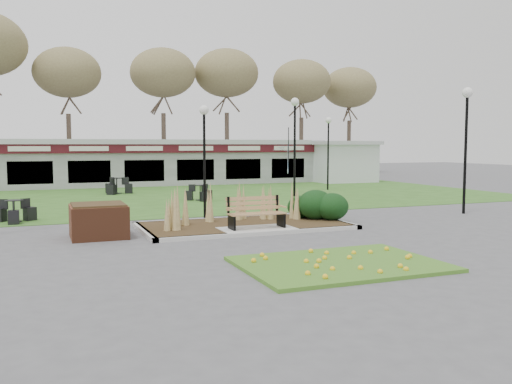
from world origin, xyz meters
name	(u,v)px	position (x,y,z in m)	size (l,w,h in m)	color
ground	(259,233)	(0.00, 0.00, 0.00)	(100.00, 100.00, 0.00)	#515154
lawn	(168,196)	(0.00, 12.00, 0.01)	(34.00, 16.00, 0.02)	#305B1C
flower_bed	(340,263)	(0.00, -4.60, 0.07)	(4.20, 3.00, 0.16)	#3F691E
planting_bed	(280,213)	(1.27, 1.35, 0.37)	(6.75, 3.40, 1.27)	#2F2512
park_bench	(256,212)	(0.00, 0.25, 0.59)	(1.70, 0.66, 0.93)	#9C7C46
brick_planter	(99,220)	(-4.40, 1.00, 0.48)	(1.50, 1.50, 0.95)	brown
food_pavilion	(140,162)	(0.00, 19.96, 1.48)	(24.60, 3.40, 2.90)	gray
service_hut	(342,161)	(13.50, 18.00, 1.45)	(4.40, 3.40, 2.83)	silver
tree_backdrop	(120,68)	(0.00, 28.00, 8.36)	(47.24, 5.24, 10.36)	#47382B
lamp_post_near_left	(204,137)	(-0.69, 3.20, 2.84)	(0.32, 0.32, 3.89)	black
lamp_post_near_right	(467,122)	(8.83, 1.36, 3.41)	(0.39, 0.39, 4.68)	black
lamp_post_mid_right	(328,137)	(9.26, 12.47, 3.00)	(0.34, 0.34, 4.11)	black
lamp_post_far_right	(295,125)	(5.80, 9.64, 3.54)	(0.40, 0.40, 4.86)	black
bistro_set_a	(14,215)	(-6.71, 5.00, 0.26)	(1.38, 1.20, 0.73)	black
bistro_set_b	(200,195)	(0.93, 9.51, 0.26)	(1.34, 1.19, 0.71)	black
bistro_set_c	(117,188)	(-2.18, 14.41, 0.30)	(1.40, 1.55, 0.83)	black
patio_umbrella	(288,159)	(9.03, 17.25, 1.64)	(2.43, 2.46, 2.58)	black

